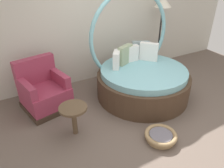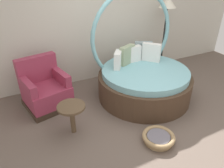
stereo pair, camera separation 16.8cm
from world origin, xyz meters
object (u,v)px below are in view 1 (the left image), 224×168
Objects in this scene: red_armchair at (44,92)px; floor_lamp at (162,9)px; pet_basket at (161,136)px; side_table at (73,112)px; round_daybed at (141,76)px.

floor_lamp reaches higher than red_armchair.
pet_basket is (1.33, -1.81, -0.26)m from red_armchair.
side_table is (0.22, -1.00, 0.10)m from red_armchair.
round_daybed reaches higher than pet_basket.
pet_basket is 0.28× the size of floor_lamp.
round_daybed is 1.73m from side_table.
pet_basket is 1.42m from side_table.
round_daybed is at bearing -143.95° from floor_lamp.
floor_lamp reaches higher than pet_basket.
round_daybed is at bearing 16.34° from side_table.
red_armchair reaches higher than side_table.
red_armchair is (-1.88, 0.52, -0.08)m from round_daybed.
side_table is at bearing -163.66° from round_daybed.
round_daybed is at bearing -15.35° from red_armchair.
pet_basket is at bearing -36.09° from side_table.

